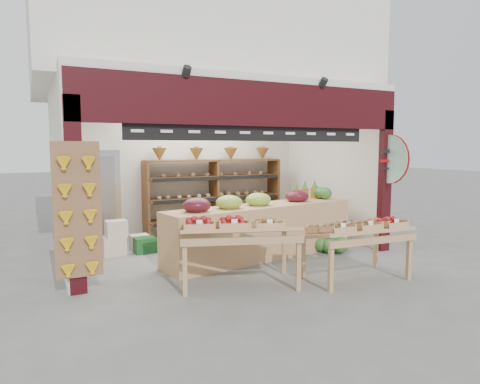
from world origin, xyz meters
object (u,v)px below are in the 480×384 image
back_shelving (214,183)px  cardboard_stack (127,241)px  mid_counter (262,229)px  display_table_right (356,229)px  display_table_left (230,228)px  watermelon_pile (329,241)px  refrigerator (96,198)px

back_shelving → cardboard_stack: 2.58m
mid_counter → display_table_right: mid_counter is taller
back_shelving → display_table_left: 3.72m
back_shelving → mid_counter: back_shelving is taller
cardboard_stack → mid_counter: (2.12, -1.35, 0.28)m
display_table_left → display_table_right: bearing=-18.9°
cardboard_stack → display_table_left: display_table_left is taller
display_table_left → watermelon_pile: display_table_left is taller
back_shelving → display_table_left: (-1.22, -3.49, -0.34)m
mid_counter → back_shelving: bearing=88.5°
back_shelving → display_table_left: back_shelving is taller
mid_counter → refrigerator: bearing=137.9°
cardboard_stack → watermelon_pile: bearing=-23.8°
watermelon_pile → cardboard_stack: bearing=156.2°
refrigerator → watermelon_pile: refrigerator is taller
cardboard_stack → display_table_right: size_ratio=0.62×
cardboard_stack → watermelon_pile: 3.81m
display_table_left → display_table_right: display_table_left is taller
refrigerator → cardboard_stack: bearing=-75.6°
cardboard_stack → mid_counter: bearing=-32.5°
refrigerator → display_table_right: bearing=-60.9°
cardboard_stack → watermelon_pile: size_ratio=1.40×
display_table_left → watermelon_pile: size_ratio=2.73×
display_table_left → watermelon_pile: bearing=20.8°
display_table_right → refrigerator: bearing=128.0°
mid_counter → watermelon_pile: 1.41m
mid_counter → watermelon_pile: size_ratio=5.61×
back_shelving → mid_counter: bearing=-91.5°
refrigerator → display_table_right: (3.15, -4.03, -0.20)m
cardboard_stack → mid_counter: mid_counter is taller
watermelon_pile → display_table_right: bearing=-115.1°
back_shelving → mid_counter: 2.44m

